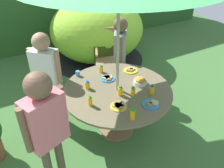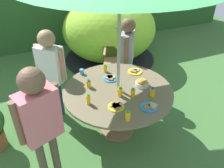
{
  "view_description": "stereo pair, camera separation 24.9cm",
  "coord_description": "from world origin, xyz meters",
  "px_view_note": "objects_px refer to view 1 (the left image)",
  "views": [
    {
      "loc": [
        -1.21,
        -2.04,
        2.35
      ],
      "look_at": [
        -0.1,
        -0.04,
        0.83
      ],
      "focal_mm": 37.5,
      "sensor_mm": 36.0,
      "label": 1
    },
    {
      "loc": [
        -0.98,
        -2.15,
        2.35
      ],
      "look_at": [
        -0.1,
        -0.04,
        0.83
      ],
      "focal_mm": 37.5,
      "sensor_mm": 36.0,
      "label": 2
    }
  ],
  "objects_px": {
    "dome_tent": "(97,30)",
    "juice_bottle_center_back": "(133,91)",
    "plate_near_right": "(151,104)",
    "plate_mid_right": "(108,78)",
    "juice_bottle_near_left": "(87,85)",
    "juice_bottle_far_left": "(120,91)",
    "wooden_chair": "(109,53)",
    "juice_bottle_spot_a": "(90,101)",
    "snack_bowl": "(140,81)",
    "plate_front_edge": "(131,70)",
    "cup_near": "(78,73)",
    "garden_table": "(117,98)",
    "child_in_pink_shirt": "(45,121)",
    "child_in_grey_shirt": "(120,47)",
    "child_in_white_shirt": "(45,68)",
    "juice_bottle_center_front": "(152,90)",
    "juice_bottle_mid_left": "(133,114)",
    "juice_bottle_far_right": "(101,69)",
    "plate_back_edge": "(119,106)"
  },
  "relations": [
    {
      "from": "plate_front_edge",
      "to": "plate_mid_right",
      "type": "height_order",
      "value": "same"
    },
    {
      "from": "juice_bottle_mid_left",
      "to": "cup_near",
      "type": "relative_size",
      "value": 1.78
    },
    {
      "from": "plate_front_edge",
      "to": "juice_bottle_far_right",
      "type": "xyz_separation_m",
      "value": [
        -0.38,
        0.17,
        0.04
      ]
    },
    {
      "from": "plate_front_edge",
      "to": "juice_bottle_center_front",
      "type": "xyz_separation_m",
      "value": [
        -0.07,
        -0.58,
        0.04
      ]
    },
    {
      "from": "plate_mid_right",
      "to": "juice_bottle_center_front",
      "type": "relative_size",
      "value": 1.6
    },
    {
      "from": "child_in_pink_shirt",
      "to": "juice_bottle_spot_a",
      "type": "relative_size",
      "value": 10.59
    },
    {
      "from": "juice_bottle_far_left",
      "to": "juice_bottle_center_back",
      "type": "height_order",
      "value": "juice_bottle_far_left"
    },
    {
      "from": "dome_tent",
      "to": "juice_bottle_center_back",
      "type": "distance_m",
      "value": 2.35
    },
    {
      "from": "child_in_white_shirt",
      "to": "juice_bottle_far_right",
      "type": "distance_m",
      "value": 0.74
    },
    {
      "from": "plate_front_edge",
      "to": "juice_bottle_far_right",
      "type": "distance_m",
      "value": 0.41
    },
    {
      "from": "wooden_chair",
      "to": "child_in_pink_shirt",
      "type": "height_order",
      "value": "child_in_pink_shirt"
    },
    {
      "from": "juice_bottle_far_left",
      "to": "garden_table",
      "type": "bearing_deg",
      "value": 76.78
    },
    {
      "from": "plate_back_edge",
      "to": "cup_near",
      "type": "relative_size",
      "value": 2.6
    },
    {
      "from": "child_in_white_shirt",
      "to": "juice_bottle_mid_left",
      "type": "distance_m",
      "value": 1.35
    },
    {
      "from": "wooden_chair",
      "to": "juice_bottle_center_front",
      "type": "relative_size",
      "value": 7.91
    },
    {
      "from": "plate_mid_right",
      "to": "juice_bottle_center_front",
      "type": "height_order",
      "value": "juice_bottle_center_front"
    },
    {
      "from": "plate_back_edge",
      "to": "juice_bottle_near_left",
      "type": "xyz_separation_m",
      "value": [
        -0.16,
        0.5,
        0.04
      ]
    },
    {
      "from": "juice_bottle_spot_a",
      "to": "plate_mid_right",
      "type": "bearing_deg",
      "value": 42.57
    },
    {
      "from": "juice_bottle_spot_a",
      "to": "wooden_chair",
      "type": "bearing_deg",
      "value": 54.43
    },
    {
      "from": "child_in_pink_shirt",
      "to": "plate_back_edge",
      "type": "xyz_separation_m",
      "value": [
        0.82,
        0.07,
        -0.19
      ]
    },
    {
      "from": "juice_bottle_far_left",
      "to": "cup_near",
      "type": "height_order",
      "value": "juice_bottle_far_left"
    },
    {
      "from": "juice_bottle_center_back",
      "to": "juice_bottle_spot_a",
      "type": "height_order",
      "value": "juice_bottle_spot_a"
    },
    {
      "from": "plate_back_edge",
      "to": "juice_bottle_center_back",
      "type": "xyz_separation_m",
      "value": [
        0.26,
        0.11,
        0.04
      ]
    },
    {
      "from": "garden_table",
      "to": "juice_bottle_center_back",
      "type": "height_order",
      "value": "juice_bottle_center_back"
    },
    {
      "from": "dome_tent",
      "to": "juice_bottle_far_left",
      "type": "xyz_separation_m",
      "value": [
        -0.76,
        -2.2,
        0.1
      ]
    },
    {
      "from": "child_in_white_shirt",
      "to": "juice_bottle_center_back",
      "type": "height_order",
      "value": "child_in_white_shirt"
    },
    {
      "from": "plate_near_right",
      "to": "juice_bottle_center_back",
      "type": "bearing_deg",
      "value": 105.5
    },
    {
      "from": "plate_near_right",
      "to": "plate_mid_right",
      "type": "height_order",
      "value": "same"
    },
    {
      "from": "juice_bottle_center_back",
      "to": "child_in_white_shirt",
      "type": "bearing_deg",
      "value": 131.93
    },
    {
      "from": "juice_bottle_center_back",
      "to": "plate_back_edge",
      "type": "bearing_deg",
      "value": -156.51
    },
    {
      "from": "garden_table",
      "to": "juice_bottle_center_front",
      "type": "relative_size",
      "value": 11.33
    },
    {
      "from": "wooden_chair",
      "to": "plate_front_edge",
      "type": "xyz_separation_m",
      "value": [
        -0.16,
        -0.93,
        0.17
      ]
    },
    {
      "from": "garden_table",
      "to": "dome_tent",
      "type": "relative_size",
      "value": 0.6
    },
    {
      "from": "child_in_white_shirt",
      "to": "plate_near_right",
      "type": "bearing_deg",
      "value": -7.4
    },
    {
      "from": "cup_near",
      "to": "juice_bottle_center_front",
      "type": "bearing_deg",
      "value": -52.38
    },
    {
      "from": "juice_bottle_spot_a",
      "to": "plate_near_right",
      "type": "bearing_deg",
      "value": -28.47
    },
    {
      "from": "dome_tent",
      "to": "child_in_grey_shirt",
      "type": "height_order",
      "value": "dome_tent"
    },
    {
      "from": "juice_bottle_near_left",
      "to": "juice_bottle_center_front",
      "type": "xyz_separation_m",
      "value": [
        0.63,
        -0.47,
        0.0
      ]
    },
    {
      "from": "juice_bottle_near_left",
      "to": "juice_bottle_far_left",
      "type": "xyz_separation_m",
      "value": [
        0.28,
        -0.32,
        0.01
      ]
    },
    {
      "from": "child_in_white_shirt",
      "to": "plate_back_edge",
      "type": "bearing_deg",
      "value": -16.57
    },
    {
      "from": "dome_tent",
      "to": "child_in_pink_shirt",
      "type": "xyz_separation_m",
      "value": [
        -1.7,
        -2.45,
        0.25
      ]
    },
    {
      "from": "dome_tent",
      "to": "snack_bowl",
      "type": "relative_size",
      "value": 13.25
    },
    {
      "from": "wooden_chair",
      "to": "juice_bottle_near_left",
      "type": "height_order",
      "value": "wooden_chair"
    },
    {
      "from": "plate_near_right",
      "to": "juice_bottle_spot_a",
      "type": "xyz_separation_m",
      "value": [
        -0.6,
        0.33,
        0.05
      ]
    },
    {
      "from": "juice_bottle_near_left",
      "to": "cup_near",
      "type": "bearing_deg",
      "value": 88.43
    },
    {
      "from": "child_in_pink_shirt",
      "to": "plate_back_edge",
      "type": "relative_size",
      "value": 7.53
    },
    {
      "from": "child_in_pink_shirt",
      "to": "plate_front_edge",
      "type": "height_order",
      "value": "child_in_pink_shirt"
    },
    {
      "from": "wooden_chair",
      "to": "dome_tent",
      "type": "height_order",
      "value": "dome_tent"
    },
    {
      "from": "cup_near",
      "to": "garden_table",
      "type": "bearing_deg",
      "value": -60.69
    },
    {
      "from": "plate_near_right",
      "to": "cup_near",
      "type": "distance_m",
      "value": 1.1
    }
  ]
}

